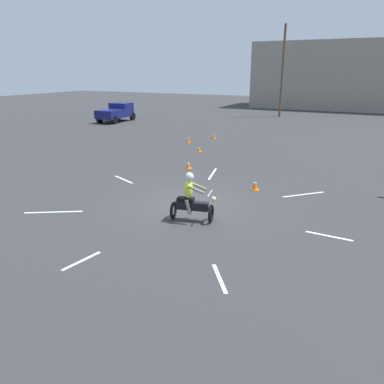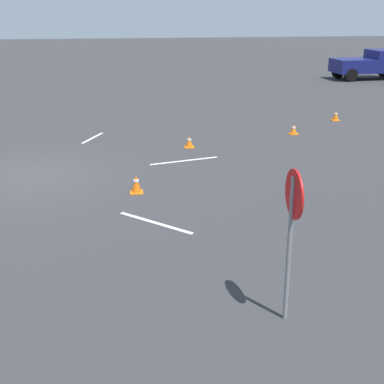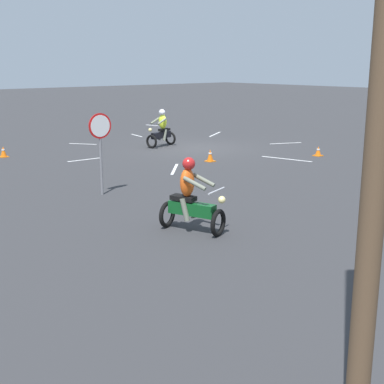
# 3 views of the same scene
# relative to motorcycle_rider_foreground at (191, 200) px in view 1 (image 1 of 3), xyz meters

# --- Properties ---
(ground_plane) EXTENTS (120.00, 120.00, 0.00)m
(ground_plane) POSITION_rel_motorcycle_rider_foreground_xyz_m (-0.80, 1.31, -0.73)
(ground_plane) COLOR #333335
(motorcycle_rider_foreground) EXTENTS (1.56, 0.92, 1.66)m
(motorcycle_rider_foreground) POSITION_rel_motorcycle_rider_foreground_xyz_m (0.00, 0.00, 0.00)
(motorcycle_rider_foreground) COLOR black
(motorcycle_rider_foreground) RESTS_ON ground
(pickup_truck) EXTENTS (2.15, 4.23, 1.73)m
(pickup_truck) POSITION_rel_motorcycle_rider_foreground_xyz_m (-17.93, 19.24, 0.20)
(pickup_truck) COLOR black
(pickup_truck) RESTS_ON ground
(traffic_cone_near_left) EXTENTS (0.32, 0.32, 0.46)m
(traffic_cone_near_left) POSITION_rel_motorcycle_rider_foreground_xyz_m (0.89, 4.19, -0.50)
(traffic_cone_near_left) COLOR orange
(traffic_cone_near_left) RESTS_ON ground
(traffic_cone_near_right) EXTENTS (0.32, 0.32, 0.35)m
(traffic_cone_near_right) POSITION_rel_motorcycle_rider_foreground_xyz_m (-4.54, 10.02, -0.56)
(traffic_cone_near_right) COLOR orange
(traffic_cone_near_right) RESTS_ON ground
(traffic_cone_mid_center) EXTENTS (0.32, 0.32, 0.46)m
(traffic_cone_mid_center) POSITION_rel_motorcycle_rider_foreground_xyz_m (-5.66, 14.84, -0.50)
(traffic_cone_mid_center) COLOR orange
(traffic_cone_mid_center) RESTS_ON ground
(traffic_cone_far_right) EXTENTS (0.32, 0.32, 0.39)m
(traffic_cone_far_right) POSITION_rel_motorcycle_rider_foreground_xyz_m (-3.25, 6.09, -0.54)
(traffic_cone_far_right) COLOR orange
(traffic_cone_far_right) RESTS_ON ground
(traffic_cone_far_center) EXTENTS (0.32, 0.32, 0.40)m
(traffic_cone_far_center) POSITION_rel_motorcycle_rider_foreground_xyz_m (-6.56, 12.43, -0.53)
(traffic_cone_far_center) COLOR orange
(traffic_cone_far_center) RESTS_ON ground
(lane_stripe_e) EXTENTS (1.40, 0.16, 0.01)m
(lane_stripe_e) POSITION_rel_motorcycle_rider_foreground_xyz_m (4.34, 0.76, -0.72)
(lane_stripe_e) COLOR silver
(lane_stripe_e) RESTS_ON ground
(lane_stripe_ne) EXTENTS (1.43, 1.47, 0.01)m
(lane_stripe_ne) POSITION_rel_motorcycle_rider_foreground_xyz_m (2.87, 4.49, -0.72)
(lane_stripe_ne) COLOR silver
(lane_stripe_ne) RESTS_ON ground
(lane_stripe_n) EXTENTS (0.61, 2.09, 0.01)m
(lane_stripe_n) POSITION_rel_motorcycle_rider_foreground_xyz_m (-1.73, 5.72, -0.72)
(lane_stripe_n) COLOR silver
(lane_stripe_n) RESTS_ON ground
(lane_stripe_nw) EXTENTS (1.50, 0.74, 0.01)m
(lane_stripe_nw) POSITION_rel_motorcycle_rider_foreground_xyz_m (-5.01, 2.97, -0.72)
(lane_stripe_nw) COLOR silver
(lane_stripe_nw) RESTS_ON ground
(lane_stripe_sw) EXTENTS (1.79, 1.15, 0.01)m
(lane_stripe_sw) POSITION_rel_motorcycle_rider_foreground_xyz_m (-4.71, -1.56, -0.72)
(lane_stripe_sw) COLOR silver
(lane_stripe_sw) RESTS_ON ground
(lane_stripe_s) EXTENTS (0.29, 1.24, 0.01)m
(lane_stripe_s) POSITION_rel_motorcycle_rider_foreground_xyz_m (-1.31, -3.84, -0.72)
(lane_stripe_s) COLOR silver
(lane_stripe_s) RESTS_ON ground
(lane_stripe_se) EXTENTS (0.87, 1.16, 0.01)m
(lane_stripe_se) POSITION_rel_motorcycle_rider_foreground_xyz_m (2.30, -3.00, -0.72)
(lane_stripe_se) COLOR silver
(lane_stripe_se) RESTS_ON ground
(utility_pole_far) EXTENTS (0.24, 0.24, 9.26)m
(utility_pole_far) POSITION_rel_motorcycle_rider_foreground_xyz_m (-4.71, 30.33, 3.90)
(utility_pole_far) COLOR brown
(utility_pole_far) RESTS_ON ground
(building_backdrop) EXTENTS (22.16, 9.02, 8.23)m
(building_backdrop) POSITION_rel_motorcycle_rider_foreground_xyz_m (0.20, 43.04, 3.39)
(building_backdrop) COLOR gray
(building_backdrop) RESTS_ON ground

